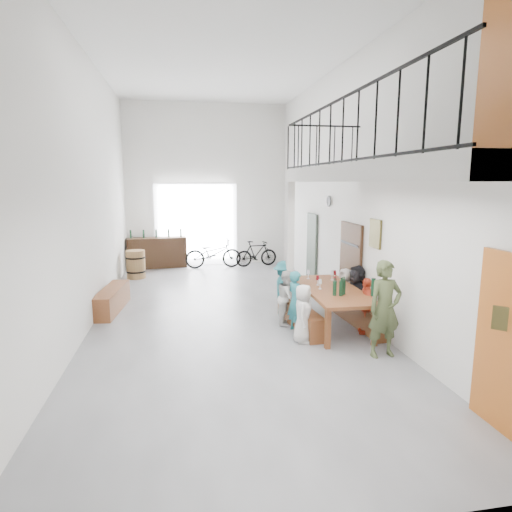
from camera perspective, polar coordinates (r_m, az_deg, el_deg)
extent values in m
plane|color=slate|center=(9.45, -4.00, -7.86)|extent=(12.00, 12.00, 0.00)
plane|color=white|center=(14.98, -6.56, 9.33)|extent=(5.50, 0.00, 5.50)
plane|color=white|center=(3.09, 7.18, 7.51)|extent=(5.50, 0.00, 5.50)
plane|color=white|center=(9.14, -21.81, 8.40)|extent=(0.00, 12.00, 12.00)
plane|color=white|center=(9.67, 12.43, 8.91)|extent=(0.00, 12.00, 12.00)
plane|color=white|center=(9.38, -4.44, 26.11)|extent=(12.00, 12.00, 0.00)
cube|color=white|center=(14.98, -7.97, 4.13)|extent=(2.80, 0.08, 2.80)
cube|color=#AB541A|center=(5.72, 30.41, -10.11)|extent=(0.06, 0.95, 2.10)
cube|color=#3D2917|center=(9.56, 12.44, -1.67)|extent=(0.06, 1.10, 2.00)
cube|color=#313B30|center=(12.15, 7.45, 0.92)|extent=(0.06, 0.80, 2.00)
cube|color=#AB541A|center=(5.86, 30.50, 20.65)|extent=(0.06, 0.90, 1.95)
cube|color=#453E1B|center=(8.44, 15.62, 2.88)|extent=(0.04, 0.45, 0.55)
cylinder|color=white|center=(10.79, 9.73, 7.21)|extent=(0.04, 0.28, 0.28)
cube|color=silver|center=(6.45, 17.16, 10.56)|extent=(1.50, 5.60, 0.25)
cube|color=black|center=(6.25, 11.29, 19.88)|extent=(0.03, 5.60, 0.03)
cube|color=black|center=(6.16, 11.02, 12.27)|extent=(0.03, 5.60, 0.03)
cube|color=black|center=(9.08, 9.19, 16.74)|extent=(1.50, 0.03, 0.03)
cube|color=silver|center=(8.90, 4.55, 0.55)|extent=(0.14, 0.14, 2.88)
cube|color=brown|center=(8.61, 10.09, -4.49)|extent=(1.08, 2.54, 0.06)
cube|color=brown|center=(7.61, 9.54, -9.52)|extent=(0.09, 0.09, 0.73)
cube|color=brown|center=(7.92, 15.57, -8.98)|extent=(0.09, 0.09, 0.73)
cube|color=brown|center=(9.60, 5.46, -5.33)|extent=(0.09, 0.09, 0.73)
cube|color=brown|center=(9.84, 10.37, -5.06)|extent=(0.09, 0.09, 0.73)
cube|color=brown|center=(8.65, 5.86, -8.02)|extent=(0.46, 1.96, 0.45)
cube|color=brown|center=(8.97, 13.47, -7.51)|extent=(0.40, 2.07, 0.47)
cylinder|color=black|center=(8.06, 10.46, -4.00)|extent=(0.07, 0.07, 0.35)
cylinder|color=black|center=(8.12, 11.40, -3.92)|extent=(0.07, 0.07, 0.35)
cylinder|color=black|center=(8.19, 11.63, -3.81)|extent=(0.07, 0.07, 0.35)
cylinder|color=black|center=(8.06, 11.27, -4.02)|extent=(0.07, 0.07, 0.35)
cube|color=brown|center=(10.20, -18.66, -5.53)|extent=(0.60, 1.85, 0.51)
cylinder|color=olive|center=(13.36, -15.74, -1.07)|extent=(0.56, 0.56, 0.85)
cylinder|color=black|center=(13.40, -15.70, -1.96)|extent=(0.58, 0.58, 0.05)
cylinder|color=black|center=(13.33, -15.78, -0.18)|extent=(0.58, 0.58, 0.05)
cube|color=#3D2917|center=(14.82, -13.07, 0.44)|extent=(1.99, 0.77, 1.03)
cylinder|color=black|center=(14.74, -16.37, 2.81)|extent=(0.06, 0.06, 0.28)
cylinder|color=black|center=(14.68, -14.76, 2.86)|extent=(0.06, 0.06, 0.28)
cylinder|color=black|center=(14.73, -13.17, 2.95)|extent=(0.06, 0.06, 0.28)
cylinder|color=black|center=(14.75, -11.57, 3.02)|extent=(0.06, 0.06, 0.28)
cylinder|color=black|center=(14.80, -9.99, 3.09)|extent=(0.06, 0.06, 0.28)
imported|color=silver|center=(7.81, 6.30, -7.63)|extent=(0.52, 0.61, 1.07)
imported|color=#26757F|center=(8.34, 5.29, -6.01)|extent=(0.38, 0.49, 1.19)
imported|color=silver|center=(8.74, 4.24, -5.52)|extent=(0.59, 0.66, 1.11)
imported|color=#26757F|center=(9.22, 3.69, -4.39)|extent=(0.52, 0.82, 1.21)
imported|color=#C13B21|center=(8.47, 14.49, -6.43)|extent=(0.45, 0.69, 1.09)
imported|color=black|center=(9.04, 13.21, -4.95)|extent=(0.56, 1.17, 1.21)
imported|color=silver|center=(9.60, 11.76, -4.60)|extent=(0.47, 0.58, 1.02)
imported|color=#424D2B|center=(7.39, 16.80, -6.78)|extent=(0.63, 0.44, 1.62)
imported|color=#18501E|center=(10.21, 9.65, -5.23)|extent=(0.55, 0.52, 0.48)
imported|color=black|center=(14.45, -5.71, 0.33)|extent=(1.89, 0.71, 0.98)
imported|color=black|center=(14.66, 0.04, 0.33)|extent=(1.53, 0.66, 0.89)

